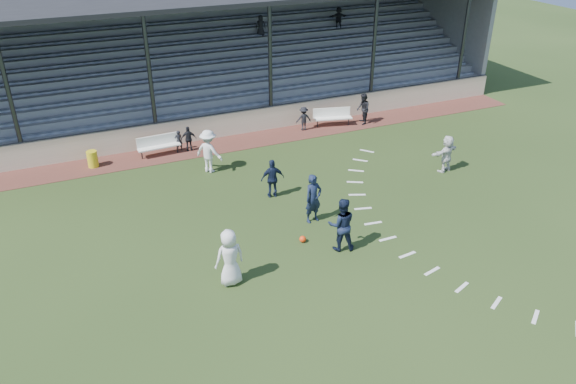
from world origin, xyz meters
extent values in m
plane|color=#243616|center=(0.00, 0.00, 0.00)|extent=(90.00, 90.00, 0.00)
cube|color=#512720|center=(0.00, 10.50, 0.01)|extent=(34.00, 2.00, 0.02)
cube|color=beige|center=(0.00, 11.55, 0.60)|extent=(34.00, 0.18, 1.20)
cube|color=white|center=(-3.16, 10.45, 0.45)|extent=(2.02, 0.51, 0.06)
cube|color=white|center=(-3.16, 10.67, 0.70)|extent=(2.00, 0.17, 0.54)
cylinder|color=#2B2D32|center=(-4.01, 10.41, 0.22)|extent=(0.06, 0.06, 0.40)
cylinder|color=#2B2D32|center=(-2.31, 10.50, 0.22)|extent=(0.06, 0.06, 0.40)
cube|color=white|center=(6.10, 10.53, 0.45)|extent=(2.04, 0.87, 0.06)
cube|color=white|center=(6.10, 10.75, 0.70)|extent=(1.96, 0.54, 0.54)
cylinder|color=#2B2D32|center=(5.27, 10.74, 0.22)|extent=(0.06, 0.06, 0.40)
cylinder|color=#2B2D32|center=(6.92, 10.33, 0.22)|extent=(0.06, 0.06, 0.40)
cylinder|color=gold|center=(-6.19, 10.45, 0.40)|extent=(0.47, 0.47, 0.75)
sphere|color=#EA390D|center=(-0.06, 1.04, 0.12)|extent=(0.24, 0.24, 0.24)
imported|color=silver|center=(-3.16, -0.18, 0.97)|extent=(1.00, 0.70, 1.94)
imported|color=#121B33|center=(0.91, 2.22, 0.96)|extent=(0.77, 0.57, 1.93)
imported|color=#121B33|center=(0.98, 0.14, 0.99)|extent=(1.14, 1.00, 1.97)
imported|color=silver|center=(-1.46, 7.88, 0.98)|extent=(1.38, 1.44, 1.97)
imported|color=#121B33|center=(0.24, 4.61, 0.82)|extent=(1.01, 0.52, 1.64)
imported|color=silver|center=(8.20, 3.77, 0.84)|extent=(1.64, 0.85, 1.69)
imported|color=black|center=(7.71, 10.22, 0.85)|extent=(0.83, 0.95, 1.65)
imported|color=black|center=(-2.17, 10.68, 0.53)|extent=(0.37, 0.24, 1.01)
imported|color=black|center=(-1.73, 10.43, 0.64)|extent=(0.77, 0.44, 1.23)
imported|color=black|center=(4.43, 10.66, 0.65)|extent=(0.86, 0.56, 1.26)
cube|color=gray|center=(0.00, 12.10, 0.60)|extent=(34.00, 0.80, 1.20)
cube|color=slate|center=(0.00, 12.20, 1.25)|extent=(33.00, 0.28, 0.10)
cube|color=gray|center=(0.00, 12.90, 0.80)|extent=(34.00, 0.80, 1.60)
cube|color=slate|center=(0.00, 13.00, 1.65)|extent=(33.00, 0.28, 0.10)
cube|color=gray|center=(0.00, 13.70, 1.00)|extent=(34.00, 0.80, 2.00)
cube|color=slate|center=(0.00, 13.80, 2.05)|extent=(33.00, 0.28, 0.10)
cube|color=gray|center=(0.00, 14.50, 1.20)|extent=(34.00, 0.80, 2.40)
cube|color=slate|center=(0.00, 14.60, 2.45)|extent=(33.00, 0.28, 0.10)
cube|color=gray|center=(0.00, 15.30, 1.40)|extent=(34.00, 0.80, 2.80)
cube|color=slate|center=(0.00, 15.40, 2.85)|extent=(33.00, 0.28, 0.10)
cube|color=gray|center=(0.00, 16.10, 1.60)|extent=(34.00, 0.80, 3.20)
cube|color=slate|center=(0.00, 16.20, 3.25)|extent=(33.00, 0.28, 0.10)
cube|color=gray|center=(0.00, 16.90, 1.80)|extent=(34.00, 0.80, 3.60)
cube|color=slate|center=(0.00, 17.00, 3.65)|extent=(33.00, 0.28, 0.10)
cube|color=gray|center=(0.00, 17.70, 2.00)|extent=(34.00, 0.80, 4.00)
cube|color=slate|center=(0.00, 17.80, 4.05)|extent=(33.00, 0.28, 0.10)
cube|color=gray|center=(0.00, 18.50, 2.20)|extent=(34.00, 0.80, 4.40)
cube|color=slate|center=(0.00, 18.60, 4.45)|extent=(33.00, 0.28, 0.10)
cube|color=gray|center=(0.00, 19.10, 3.20)|extent=(34.00, 0.40, 6.40)
cube|color=gray|center=(16.85, 15.50, 3.20)|extent=(0.30, 7.80, 6.40)
cylinder|color=#2B2D32|center=(-9.00, 11.65, 3.25)|extent=(0.20, 0.20, 6.50)
cylinder|color=#2B2D32|center=(-3.00, 11.65, 3.25)|extent=(0.20, 0.20, 6.50)
cylinder|color=#2B2D32|center=(3.00, 11.65, 3.25)|extent=(0.20, 0.20, 6.50)
cylinder|color=#2B2D32|center=(9.00, 11.65, 3.25)|extent=(0.20, 0.20, 6.50)
cylinder|color=#2B2D32|center=(15.00, 11.65, 3.25)|extent=(0.20, 0.20, 6.50)
cylinder|color=#2B2D32|center=(0.00, 11.55, 1.25)|extent=(34.00, 0.05, 0.05)
imported|color=black|center=(4.54, 16.94, 4.18)|extent=(0.64, 0.50, 1.16)
imported|color=black|center=(9.64, 16.94, 4.23)|extent=(1.18, 0.41, 1.26)
cube|color=silver|center=(6.12, 7.01, 0.01)|extent=(0.54, 0.61, 0.01)
cube|color=silver|center=(5.29, 6.22, 0.01)|extent=(0.59, 0.56, 0.01)
cube|color=silver|center=(4.57, 5.34, 0.01)|extent=(0.64, 0.51, 0.01)
cube|color=silver|center=(3.96, 4.38, 0.01)|extent=(0.67, 0.44, 0.01)
cube|color=silver|center=(3.48, 3.34, 0.01)|extent=(0.70, 0.37, 0.01)
cube|color=silver|center=(3.13, 2.26, 0.01)|extent=(0.71, 0.29, 0.01)
cube|color=silver|center=(2.92, 1.14, 0.01)|extent=(0.71, 0.21, 0.01)
cube|color=silver|center=(2.85, 0.00, 0.01)|extent=(0.70, 0.12, 0.01)
cube|color=silver|center=(2.92, -1.14, 0.01)|extent=(0.71, 0.21, 0.01)
cube|color=silver|center=(3.13, -2.26, 0.01)|extent=(0.71, 0.29, 0.01)
cube|color=silver|center=(3.48, -3.34, 0.01)|extent=(0.70, 0.37, 0.01)
cube|color=silver|center=(3.96, -4.38, 0.01)|extent=(0.67, 0.44, 0.01)
cube|color=silver|center=(4.57, -5.34, 0.01)|extent=(0.64, 0.51, 0.01)
camera|label=1|loc=(-7.24, -14.18, 11.11)|focal=35.00mm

